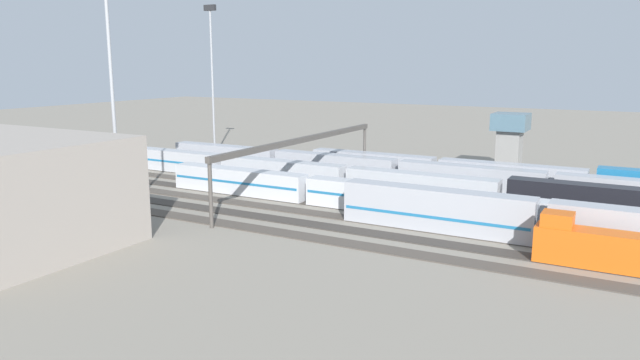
# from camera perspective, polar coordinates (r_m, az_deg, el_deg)

# --- Properties ---
(ground_plane) EXTENTS (400.00, 400.00, 0.00)m
(ground_plane) POSITION_cam_1_polar(r_m,az_deg,el_deg) (92.28, -2.30, -1.23)
(ground_plane) COLOR gray
(track_bed_0) EXTENTS (140.00, 2.80, 0.12)m
(track_bed_0) POSITION_cam_1_polar(r_m,az_deg,el_deg) (109.50, 3.15, 0.76)
(track_bed_0) COLOR #4C443D
(track_bed_0) RESTS_ON ground_plane
(track_bed_1) EXTENTS (140.00, 2.80, 0.12)m
(track_bed_1) POSITION_cam_1_polar(r_m,az_deg,el_deg) (105.10, 1.96, 0.33)
(track_bed_1) COLOR #3D3833
(track_bed_1) RESTS_ON ground_plane
(track_bed_2) EXTENTS (140.00, 2.80, 0.12)m
(track_bed_2) POSITION_cam_1_polar(r_m,az_deg,el_deg) (100.76, 0.66, -0.13)
(track_bed_2) COLOR #3D3833
(track_bed_2) RESTS_ON ground_plane
(track_bed_3) EXTENTS (140.00, 2.80, 0.12)m
(track_bed_3) POSITION_cam_1_polar(r_m,az_deg,el_deg) (96.48, -0.75, -0.64)
(track_bed_3) COLOR #3D3833
(track_bed_3) RESTS_ON ground_plane
(track_bed_4) EXTENTS (140.00, 2.80, 0.12)m
(track_bed_4) POSITION_cam_1_polar(r_m,az_deg,el_deg) (92.27, -2.30, -1.19)
(track_bed_4) COLOR #4C443D
(track_bed_4) RESTS_ON ground_plane
(track_bed_5) EXTENTS (140.00, 2.80, 0.12)m
(track_bed_5) POSITION_cam_1_polar(r_m,az_deg,el_deg) (88.14, -3.99, -1.80)
(track_bed_5) COLOR #3D3833
(track_bed_5) RESTS_ON ground_plane
(track_bed_6) EXTENTS (140.00, 2.80, 0.12)m
(track_bed_6) POSITION_cam_1_polar(r_m,az_deg,el_deg) (84.11, -5.84, -2.46)
(track_bed_6) COLOR #4C443D
(track_bed_6) RESTS_ON ground_plane
(track_bed_7) EXTENTS (140.00, 2.80, 0.12)m
(track_bed_7) POSITION_cam_1_polar(r_m,az_deg,el_deg) (80.19, -7.88, -3.19)
(track_bed_7) COLOR #3D3833
(track_bed_7) RESTS_ON ground_plane
(track_bed_8) EXTENTS (140.00, 2.80, 0.12)m
(track_bed_8) POSITION_cam_1_polar(r_m,az_deg,el_deg) (76.40, -10.14, -3.98)
(track_bed_8) COLOR #4C443D
(track_bed_8) RESTS_ON ground_plane
(train_on_track_7) EXTENTS (10.00, 3.00, 5.00)m
(train_on_track_7) POSITION_cam_1_polar(r_m,az_deg,el_deg) (64.53, 24.09, -5.69)
(train_on_track_7) COLOR #D85914
(train_on_track_7) RESTS_ON ground_plane
(train_on_track_6) EXTENTS (47.20, 3.06, 5.00)m
(train_on_track_6) POSITION_cam_1_polar(r_m,az_deg,el_deg) (69.71, 20.55, -3.85)
(train_on_track_6) COLOR #A8AAB2
(train_on_track_6) RESTS_ON ground_plane
(train_on_track_5) EXTENTS (71.40, 3.06, 3.80)m
(train_on_track_5) POSITION_cam_1_polar(r_m,az_deg,el_deg) (79.91, 6.31, -1.76)
(train_on_track_5) COLOR silver
(train_on_track_5) RESTS_ON ground_plane
(train_on_track_3) EXTENTS (90.60, 3.06, 4.40)m
(train_on_track_3) POSITION_cam_1_polar(r_m,az_deg,el_deg) (94.18, 1.38, 0.31)
(train_on_track_3) COLOR black
(train_on_track_3) RESTS_ON ground_plane
(train_on_track_1) EXTENTS (95.60, 3.00, 3.80)m
(train_on_track_1) POSITION_cam_1_polar(r_m,az_deg,el_deg) (100.35, 7.49, 0.87)
(train_on_track_1) COLOR #A8AAB2
(train_on_track_1) RESTS_ON ground_plane
(train_on_track_0) EXTENTS (66.40, 3.00, 4.40)m
(train_on_track_0) POSITION_cam_1_polar(r_m,az_deg,el_deg) (100.61, 16.90, 0.55)
(train_on_track_0) COLOR #1E6B9E
(train_on_track_0) RESTS_ON ground_plane
(light_mast_0) EXTENTS (2.80, 0.70, 31.69)m
(light_mast_0) POSITION_cam_1_polar(r_m,az_deg,el_deg) (130.14, -10.34, 10.97)
(light_mast_0) COLOR #9EA0A5
(light_mast_0) RESTS_ON ground_plane
(light_mast_1) EXTENTS (2.80, 0.70, 29.70)m
(light_mast_1) POSITION_cam_1_polar(r_m,az_deg,el_deg) (79.89, -19.43, 9.75)
(light_mast_1) COLOR #9EA0A5
(light_mast_1) RESTS_ON ground_plane
(signal_gantry) EXTENTS (0.70, 45.00, 8.80)m
(signal_gantry) POSITION_cam_1_polar(r_m,az_deg,el_deg) (90.23, -1.59, 3.52)
(signal_gantry) COLOR #4C4742
(signal_gantry) RESTS_ON ground_plane
(control_tower) EXTENTS (6.00, 6.00, 11.05)m
(control_tower) POSITION_cam_1_polar(r_m,az_deg,el_deg) (111.54, 17.74, 3.81)
(control_tower) COLOR gray
(control_tower) RESTS_ON ground_plane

